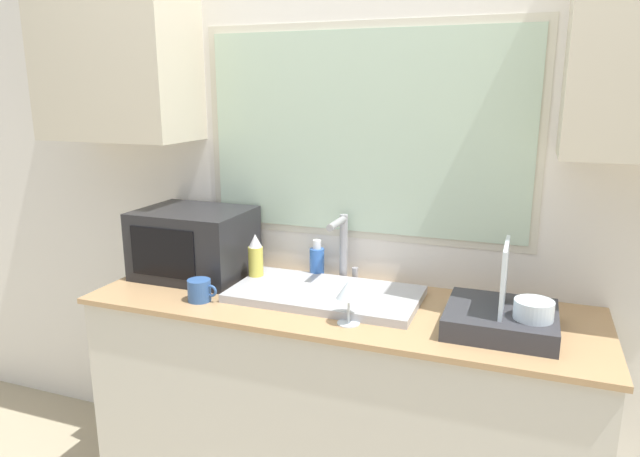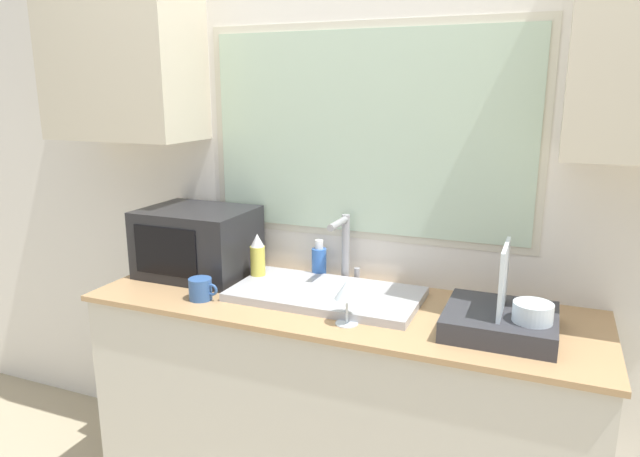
% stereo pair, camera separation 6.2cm
% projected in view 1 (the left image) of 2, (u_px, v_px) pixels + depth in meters
% --- Properties ---
extents(countertop, '(1.85, 0.61, 0.88)m').
position_uv_depth(countertop, '(337.00, 410.00, 2.19)').
color(countertop, beige).
rests_on(countertop, ground_plane).
extents(wall_back, '(6.00, 0.38, 2.60)m').
position_uv_depth(wall_back, '(362.00, 145.00, 2.20)').
color(wall_back, silver).
rests_on(wall_back, ground_plane).
extents(sink_basin, '(0.70, 0.36, 0.03)m').
position_uv_depth(sink_basin, '(325.00, 294.00, 2.12)').
color(sink_basin, '#B2B2B7').
rests_on(sink_basin, countertop).
extents(faucet, '(0.08, 0.18, 0.27)m').
position_uv_depth(faucet, '(343.00, 243.00, 2.26)').
color(faucet, '#99999E').
rests_on(faucet, countertop).
extents(microwave, '(0.44, 0.35, 0.28)m').
position_uv_depth(microwave, '(194.00, 243.00, 2.36)').
color(microwave, '#232326').
rests_on(microwave, countertop).
extents(dish_rack, '(0.35, 0.33, 0.29)m').
position_uv_depth(dish_rack, '(504.00, 316.00, 1.83)').
color(dish_rack, '#333338').
rests_on(dish_rack, countertop).
extents(spray_bottle, '(0.06, 0.06, 0.20)m').
position_uv_depth(spray_bottle, '(256.00, 260.00, 2.27)').
color(spray_bottle, '#D8CC4C').
rests_on(spray_bottle, countertop).
extents(soap_bottle, '(0.06, 0.06, 0.16)m').
position_uv_depth(soap_bottle, '(317.00, 262.00, 2.32)').
color(soap_bottle, blue).
rests_on(soap_bottle, countertop).
extents(mug_near_sink, '(0.12, 0.08, 0.08)m').
position_uv_depth(mug_near_sink, '(200.00, 290.00, 2.09)').
color(mug_near_sink, '#335999').
rests_on(mug_near_sink, countertop).
extents(wine_glass, '(0.08, 0.08, 0.15)m').
position_uv_depth(wine_glass, '(349.00, 291.00, 1.87)').
color(wine_glass, silver).
rests_on(wine_glass, countertop).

